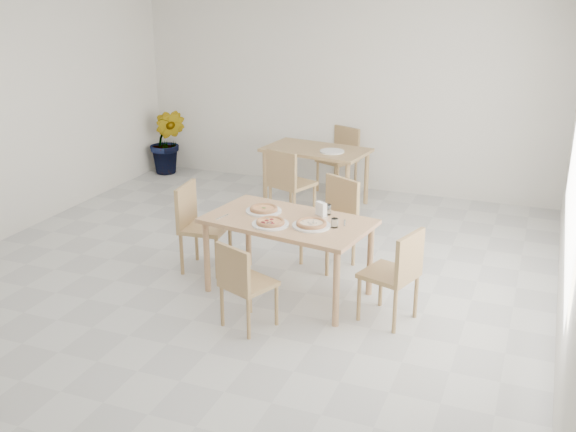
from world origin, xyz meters
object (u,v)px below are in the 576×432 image
(second_table, at_px, (316,156))
(plate_empty, at_px, (332,151))
(pizza_mushroom, at_px, (311,223))
(napkin_holder, at_px, (321,210))
(chair_back_s, at_px, (288,180))
(chair_east, at_px, (397,270))
(pizza_pepperoni, at_px, (270,222))
(chair_west, at_px, (197,221))
(main_table, at_px, (288,228))
(plate_margherita, at_px, (264,211))
(tumbler_b, at_px, (335,223))
(potted_plant, at_px, (168,141))
(pizza_margherita, at_px, (264,209))
(tumbler_a, at_px, (327,210))
(chair_north, at_px, (334,215))
(chair_back_n, at_px, (341,155))
(plate_pepperoni, at_px, (270,224))
(plate_mushroom, at_px, (311,226))
(chair_south, at_px, (242,280))

(second_table, relative_size, plate_empty, 4.52)
(pizza_mushroom, distance_m, napkin_holder, 0.29)
(pizza_mushroom, xyz_separation_m, chair_back_s, (-1.00, 1.96, -0.25))
(chair_east, relative_size, pizza_pepperoni, 2.98)
(napkin_holder, bearing_deg, chair_west, -148.64)
(main_table, xyz_separation_m, chair_west, (-1.07, 0.20, -0.15))
(chair_west, relative_size, plate_margherita, 2.63)
(plate_margherita, height_order, tumbler_b, tumbler_b)
(second_table, height_order, potted_plant, potted_plant)
(pizza_mushroom, xyz_separation_m, second_table, (-0.92, 2.75, -0.13))
(pizza_mushroom, bearing_deg, pizza_margherita, 159.18)
(plate_margherita, bearing_deg, tumbler_a, 14.32)
(chair_north, distance_m, chair_back_n, 2.59)
(pizza_pepperoni, bearing_deg, napkin_holder, 47.75)
(tumbler_a, xyz_separation_m, second_table, (-0.95, 2.39, -0.14))
(chair_back_s, bearing_deg, tumbler_b, 141.65)
(chair_north, xyz_separation_m, plate_pepperoni, (-0.27, -1.05, 0.23))
(chair_north, xyz_separation_m, plate_mushroom, (0.09, -0.95, 0.23))
(chair_north, xyz_separation_m, chair_back_n, (-0.70, 2.50, -0.01))
(napkin_holder, height_order, second_table, napkin_holder)
(plate_pepperoni, bearing_deg, main_table, 65.38)
(chair_north, height_order, plate_empty, chair_north)
(chair_north, relative_size, napkin_holder, 6.57)
(napkin_holder, xyz_separation_m, second_table, (-0.91, 2.46, -0.16))
(chair_west, distance_m, napkin_holder, 1.36)
(pizza_pepperoni, distance_m, tumbler_b, 0.58)
(napkin_holder, bearing_deg, plate_mushroom, -56.85)
(chair_east, bearing_deg, pizza_margherita, -84.79)
(chair_east, distance_m, plate_margherita, 1.44)
(pizza_margherita, xyz_separation_m, chair_back_n, (-0.22, 3.23, -0.26))
(chair_south, height_order, plate_margherita, chair_south)
(chair_east, height_order, tumbler_b, chair_east)
(plate_margherita, distance_m, tumbler_b, 0.78)
(tumbler_a, bearing_deg, tumbler_b, -60.63)
(second_table, xyz_separation_m, chair_back_n, (0.13, 0.69, -0.14))
(pizza_mushroom, bearing_deg, plate_margherita, 159.18)
(chair_west, relative_size, tumbler_b, 10.67)
(tumbler_a, bearing_deg, main_table, -138.43)
(plate_pepperoni, distance_m, tumbler_b, 0.58)
(chair_south, relative_size, plate_mushroom, 2.26)
(chair_west, distance_m, second_table, 2.49)
(plate_mushroom, xyz_separation_m, pizza_mushroom, (-0.00, 0.00, 0.02))
(tumbler_a, relative_size, plate_empty, 0.31)
(plate_pepperoni, distance_m, napkin_holder, 0.53)
(main_table, bearing_deg, plate_empty, 107.61)
(plate_margherita, relative_size, potted_plant, 0.34)
(chair_north, xyz_separation_m, tumbler_b, (0.29, -0.89, 0.26))
(plate_margherita, bearing_deg, plate_pepperoni, -57.22)
(chair_west, relative_size, potted_plant, 0.90)
(tumbler_a, bearing_deg, chair_south, -110.69)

